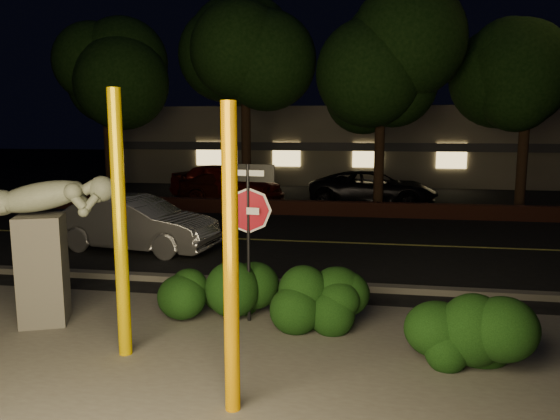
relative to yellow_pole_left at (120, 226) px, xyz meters
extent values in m
plane|color=black|center=(1.01, 10.58, -1.79)|extent=(90.00, 90.00, 0.00)
cube|color=#4C4944|center=(1.01, -0.42, -1.78)|extent=(14.00, 6.00, 0.02)
cube|color=black|center=(1.01, 7.58, -1.79)|extent=(80.00, 8.00, 0.01)
cube|color=#C0BF4D|center=(1.01, 7.58, -1.77)|extent=(80.00, 0.12, 0.00)
cube|color=#4C4944|center=(1.01, 3.48, -1.73)|extent=(80.00, 0.25, 0.12)
cube|color=#471F16|center=(1.01, 11.88, -1.54)|extent=(40.00, 0.35, 0.50)
cube|color=black|center=(1.01, 17.58, -1.79)|extent=(40.00, 12.00, 0.01)
cube|color=#6C6756|center=(1.01, 25.58, 0.21)|extent=(22.00, 10.00, 4.00)
cube|color=#333338|center=(1.01, 20.48, 0.21)|extent=(22.00, 0.20, 0.40)
cube|color=#FFD87F|center=(-4.99, 20.53, -0.19)|extent=(1.40, 0.08, 1.20)
cube|color=#FFD87F|center=(-0.99, 20.53, -0.19)|extent=(1.40, 0.08, 1.20)
cube|color=#FFD87F|center=(3.01, 20.53, -0.19)|extent=(1.40, 0.08, 1.20)
cube|color=#FFD87F|center=(7.01, 20.53, -0.19)|extent=(1.40, 0.08, 1.20)
cylinder|color=black|center=(-6.99, 13.58, 0.08)|extent=(0.36, 0.36, 3.75)
ellipsoid|color=black|center=(-6.99, 13.58, 3.57)|extent=(4.60, 4.60, 4.14)
cylinder|color=black|center=(-1.49, 13.78, 0.33)|extent=(0.36, 0.36, 4.25)
ellipsoid|color=black|center=(-1.49, 13.78, 4.28)|extent=(5.20, 5.20, 4.68)
cylinder|color=black|center=(3.51, 13.38, 0.21)|extent=(0.36, 0.36, 4.00)
ellipsoid|color=black|center=(3.51, 13.38, 3.89)|extent=(4.80, 4.80, 4.32)
cylinder|color=black|center=(8.51, 13.88, 0.16)|extent=(0.36, 0.36, 3.90)
ellipsoid|color=black|center=(8.51, 13.88, 3.65)|extent=(4.40, 4.40, 3.96)
cylinder|color=#D8AD00|center=(0.00, 0.00, 0.00)|extent=(0.18, 0.18, 3.58)
cylinder|color=#DD9200|center=(1.81, -1.18, -0.11)|extent=(0.17, 0.17, 3.36)
cylinder|color=black|center=(1.39, 1.51, -0.53)|extent=(0.05, 0.05, 2.52)
cube|color=white|center=(1.39, 1.51, 0.01)|extent=(0.38, 0.08, 0.11)
cube|color=black|center=(1.39, 1.51, 0.59)|extent=(0.85, 0.15, 0.27)
cube|color=white|center=(1.39, 1.51, 0.59)|extent=(0.54, 0.10, 0.11)
cube|color=#4C4944|center=(-1.77, 0.91, -0.92)|extent=(0.88, 0.88, 1.74)
sphere|color=#5E6A59|center=(-0.89, 1.27, 0.33)|extent=(0.41, 0.41, 0.41)
ellipsoid|color=black|center=(0.88, 1.67, -1.27)|extent=(2.23, 1.64, 1.05)
ellipsoid|color=black|center=(2.39, 1.36, -1.21)|extent=(1.91, 1.25, 1.16)
ellipsoid|color=black|center=(4.53, 0.51, -1.29)|extent=(1.44, 0.91, 1.00)
imported|color=#BABABF|center=(-2.47, 5.89, -1.11)|extent=(4.28, 2.05, 1.35)
imported|color=maroon|center=(-2.52, 14.42, -1.00)|extent=(5.01, 3.41, 1.58)
imported|color=#401209|center=(-2.23, 14.33, -1.18)|extent=(4.24, 1.75, 1.23)
imported|color=black|center=(3.32, 14.54, -1.12)|extent=(5.02, 2.70, 1.34)
camera|label=1|loc=(3.25, -6.61, 1.34)|focal=35.00mm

